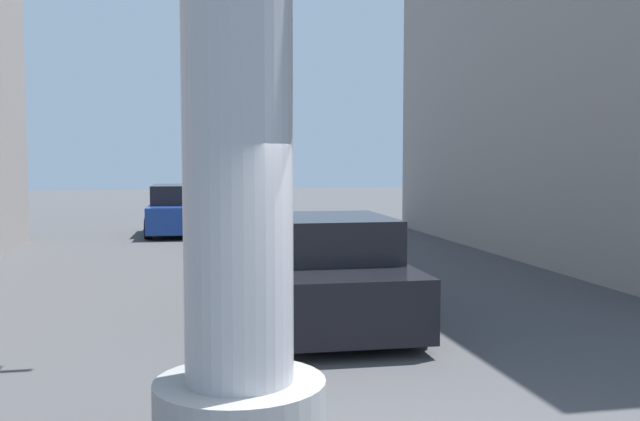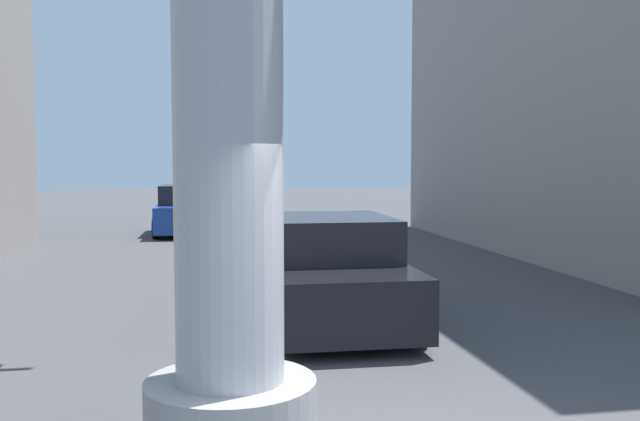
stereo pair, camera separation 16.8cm
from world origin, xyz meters
name	(u,v)px [view 2 (the right image)]	position (x,y,z in m)	size (l,w,h in m)	color
ground_plane	(276,279)	(0.00, 10.00, 0.00)	(85.82, 85.82, 0.00)	#424244
street_lamp	(633,45)	(5.86, 7.27, 4.34)	(2.92, 0.28, 7.09)	#59595E
car_lead	(326,272)	(0.32, 6.43, 0.70)	(2.05, 5.08, 1.56)	black
car_far	(189,210)	(-1.69, 19.26, 0.74)	(2.21, 4.48, 1.56)	black
palm_tree_mid_right	(524,38)	(6.46, 12.57, 5.36)	(2.48, 2.61, 8.65)	brown
palm_tree_far_left	(24,43)	(-6.49, 18.85, 5.85)	(3.46, 3.52, 9.50)	brown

